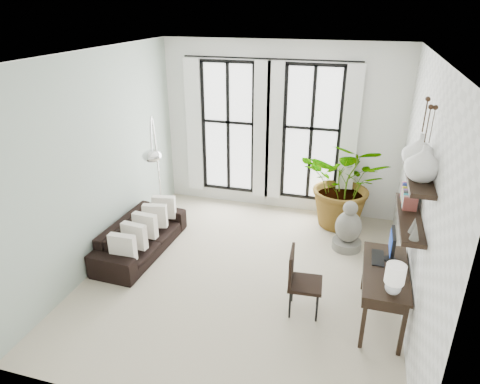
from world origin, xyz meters
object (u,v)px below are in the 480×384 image
at_px(sofa, 141,236).
at_px(desk, 385,275).
at_px(buddha, 348,229).
at_px(arc_lamp, 154,145).
at_px(plant, 346,183).
at_px(desk_chair, 299,278).

relative_size(sofa, desk, 1.50).
bearing_deg(desk, buddha, 106.20).
xyz_separation_m(arc_lamp, buddha, (3.14, 0.52, -1.32)).
height_order(plant, desk, plant).
relative_size(desk, arc_lamp, 0.59).
bearing_deg(sofa, arc_lamp, -9.04).
distance_m(plant, desk_chair, 2.67).
distance_m(sofa, plant, 3.67).
xyz_separation_m(sofa, arc_lamp, (0.10, 0.52, 1.40)).
height_order(sofa, arc_lamp, arc_lamp).
distance_m(plant, buddha, 0.95).
height_order(sofa, plant, plant).
bearing_deg(arc_lamp, desk_chair, -26.21).
bearing_deg(buddha, arc_lamp, -170.61).
distance_m(desk_chair, arc_lamp, 3.12).
xyz_separation_m(desk_chair, buddha, (0.54, 1.80, -0.16)).
distance_m(sofa, buddha, 3.41).
xyz_separation_m(sofa, plant, (3.12, 1.85, 0.56)).
distance_m(sofa, desk, 3.84).
distance_m(desk, arc_lamp, 3.96).
relative_size(sofa, desk_chair, 2.11).
bearing_deg(plant, buddha, -81.10).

